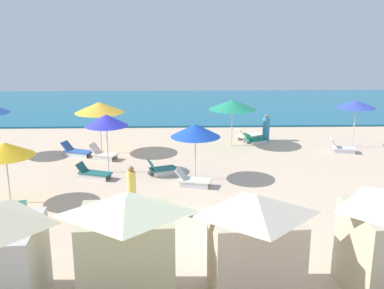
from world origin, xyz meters
TOP-DOWN VIEW (x-y plane):
  - ground_plane at (0.00, 0.00)m, footprint 60.00×60.00m
  - ocean at (0.00, 22.60)m, footprint 60.00×14.79m
  - cabana_2 at (-2.66, -3.13)m, footprint 2.53×2.14m
  - cabana_3 at (0.37, -3.09)m, footprint 2.39×2.15m
  - umbrella_0 at (-4.58, 6.58)m, footprint 1.88×1.88m
  - lounge_chair_0_0 at (-5.11, 5.74)m, footprint 1.59×1.02m
  - umbrella_2 at (-7.71, 3.13)m, footprint 2.09×2.09m
  - lounge_chair_2_0 at (-7.51, 2.12)m, footprint 1.47×0.99m
  - umbrella_3 at (1.38, 10.90)m, footprint 2.50×2.50m
  - lounge_chair_3_0 at (2.41, 11.97)m, footprint 1.67×1.26m
  - lounge_chair_3_1 at (2.70, 11.25)m, footprint 1.37×1.06m
  - umbrella_4 at (-0.75, 5.55)m, footprint 2.08×2.08m
  - lounge_chair_4_0 at (-0.90, 4.67)m, footprint 1.54×0.94m
  - lounge_chair_4_1 at (-2.23, 6.19)m, footprint 1.37×1.03m
  - umbrella_5 at (-5.39, 9.66)m, footprint 2.45×2.45m
  - lounge_chair_5_0 at (-6.57, 9.20)m, footprint 1.66×1.11m
  - lounge_chair_5_1 at (-5.15, 8.55)m, footprint 1.46×1.04m
  - umbrella_6 at (7.79, 10.45)m, footprint 1.97×1.97m
  - lounge_chair_6_0 at (6.86, 9.43)m, footprint 1.34×0.83m
  - beachgoer_1 at (3.41, 11.92)m, footprint 0.43×0.43m
  - beachgoer_2 at (-3.09, 2.10)m, footprint 0.44×0.44m
  - cooler_box_0 at (-0.06, 1.84)m, footprint 0.55×0.67m

SIDE VIEW (x-z plane):
  - ground_plane at x=0.00m, z-range 0.00..0.00m
  - ocean at x=0.00m, z-range 0.00..0.12m
  - cooler_box_0 at x=-0.06m, z-range 0.00..0.30m
  - lounge_chair_3_1 at x=2.70m, z-range -0.08..0.54m
  - lounge_chair_5_0 at x=-6.57m, z-range -0.09..0.58m
  - lounge_chair_0_0 at x=-5.11m, z-range -0.08..0.57m
  - lounge_chair_6_0 at x=6.86m, z-range -0.10..0.61m
  - lounge_chair_4_1 at x=-2.23m, z-range -0.09..0.61m
  - lounge_chair_2_0 at x=-7.51m, z-range -0.06..0.59m
  - lounge_chair_3_0 at x=2.41m, z-range -0.09..0.64m
  - lounge_chair_5_1 at x=-5.15m, z-range -0.09..0.65m
  - lounge_chair_4_0 at x=-0.90m, z-range -0.09..0.64m
  - beachgoer_1 at x=3.41m, z-range -0.07..1.43m
  - beachgoer_2 at x=-3.09m, z-range -0.05..1.65m
  - cabana_2 at x=-2.66m, z-range 0.03..2.66m
  - cabana_3 at x=0.37m, z-range 0.04..2.70m
  - umbrella_2 at x=-7.71m, z-range 0.90..3.21m
  - umbrella_4 at x=-0.75m, z-range 0.93..3.33m
  - umbrella_3 at x=1.38m, z-range 0.99..3.49m
  - umbrella_6 at x=7.79m, z-range 1.06..3.56m
  - umbrella_5 at x=-5.39m, z-range 1.04..3.67m
  - umbrella_0 at x=-4.58m, z-range 1.05..3.67m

